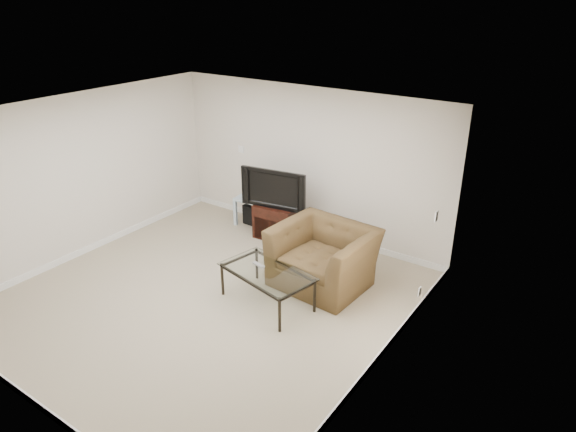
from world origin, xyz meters
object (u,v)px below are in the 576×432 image
Objects in this scene: recliner at (323,248)px; tv_stand at (277,221)px; side_table at (254,210)px; coffee_table at (267,287)px; television at (276,187)px; subwoofer at (256,213)px.

tv_stand is at bearing 152.43° from recliner.
side_table is 0.43× the size of coffee_table.
television is at bearing -90.00° from tv_stand.
recliner is at bearing 67.87° from coffee_table.
recliner is (2.05, -1.10, 0.39)m from subwoofer.
subwoofer is 0.27× the size of recliner.
subwoofer is at bearing 38.73° from side_table.
coffee_table is at bearing -48.17° from side_table.
recliner reaches higher than side_table.
side_table reaches higher than coffee_table.
coffee_table is at bearing -49.02° from subwoofer.
side_table is 0.08m from subwoofer.
tv_stand is 1.66m from recliner.
subwoofer is (-0.65, 0.28, -0.73)m from television.
television is 2.09m from coffee_table.
tv_stand is at bearing -21.44° from subwoofer.
tv_stand is 1.99× the size of subwoofer.
coffee_table is at bearing -108.47° from recliner.
recliner reaches higher than subwoofer.
recliner is (1.40, -0.85, 0.28)m from tv_stand.
coffee_table is (1.05, -1.70, -0.05)m from tv_stand.
television is 0.85× the size of coffee_table.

